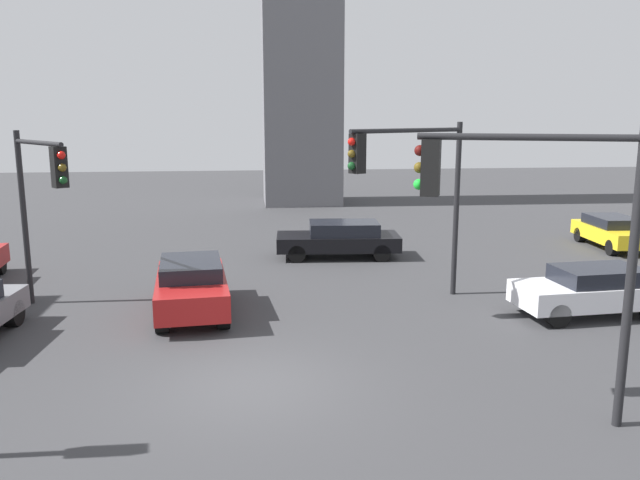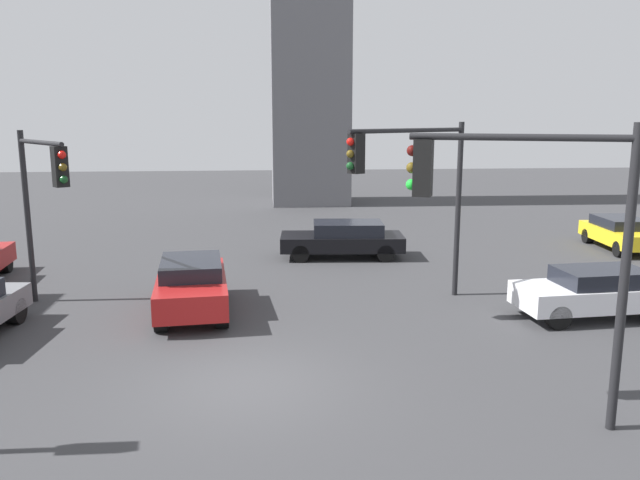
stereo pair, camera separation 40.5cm
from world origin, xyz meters
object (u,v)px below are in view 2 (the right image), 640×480
object	(u,v)px
traffic_light_0	(42,186)
car_2	(344,239)
car_3	(595,292)
traffic_light_1	(522,211)
traffic_light_2	(412,175)
car_4	(621,232)
car_0	(192,284)

from	to	relation	value
traffic_light_0	car_2	xyz separation A→B (m)	(8.87, 6.25, -2.77)
car_2	car_3	size ratio (longest dim) A/B	1.15
traffic_light_0	traffic_light_1	size ratio (longest dim) A/B	0.95
traffic_light_0	traffic_light_2	xyz separation A→B (m)	(9.88, -0.32, 0.26)
traffic_light_0	car_4	size ratio (longest dim) A/B	1.20
traffic_light_0	car_4	bearing A→B (deg)	72.30
car_3	car_4	xyz separation A→B (m)	(5.66, 8.42, -0.02)
traffic_light_1	car_0	bearing A→B (deg)	-23.73
traffic_light_2	car_2	distance (m)	7.30
car_3	car_4	bearing A→B (deg)	-128.15
traffic_light_2	car_0	xyz separation A→B (m)	(-6.06, 0.10, -2.98)
traffic_light_1	car_0	xyz separation A→B (m)	(-6.40, 6.75, -2.97)
traffic_light_2	car_2	bearing A→B (deg)	-114.32
traffic_light_0	car_3	bearing A→B (deg)	47.38
car_2	traffic_light_1	bearing A→B (deg)	99.80
car_0	car_2	world-z (taller)	car_0
traffic_light_1	car_2	bearing A→B (deg)	-61.36
traffic_light_0	traffic_light_1	world-z (taller)	traffic_light_1
car_0	traffic_light_2	bearing A→B (deg)	83.61
car_2	car_4	size ratio (longest dim) A/B	1.16
car_0	car_3	bearing A→B (deg)	76.79
car_0	car_2	distance (m)	8.20
traffic_light_0	car_2	distance (m)	11.20
traffic_light_1	car_3	xyz separation A→B (m)	(4.42, 5.27, -3.03)
traffic_light_2	car_4	bearing A→B (deg)	-179.04
traffic_light_0	car_0	size ratio (longest dim) A/B	1.12
traffic_light_0	traffic_light_2	world-z (taller)	traffic_light_2
car_3	car_4	world-z (taller)	car_3
traffic_light_1	traffic_light_2	world-z (taller)	traffic_light_1
traffic_light_1	car_4	world-z (taller)	traffic_light_1
car_2	car_3	world-z (taller)	car_2
traffic_light_1	car_3	bearing A→B (deg)	-107.18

